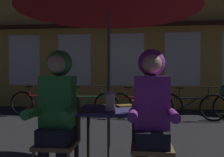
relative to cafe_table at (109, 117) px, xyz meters
The scene contains 12 objects.
cafe_table is the anchor object (origin of this frame).
lantern 0.25m from the cafe_table, 73.21° to the right, with size 0.11×0.11×0.23m.
chair_left 0.62m from the cafe_table, 142.45° to the right, with size 0.40×0.40×0.87m.
chair_right 0.62m from the cafe_table, 37.55° to the right, with size 0.40×0.40×0.87m.
person_left_hooded 0.67m from the cafe_table, 138.43° to the right, with size 0.45×0.56×1.40m.
person_right_hooded 0.67m from the cafe_table, 41.57° to the right, with size 0.45×0.56×1.40m.
shopfront_building 5.93m from the cafe_table, 90.47° to the left, with size 10.00×0.93×6.20m.
bicycle_nearest 4.19m from the cafe_table, 123.82° to the left, with size 1.68×0.08×0.84m.
bicycle_second 3.54m from the cafe_table, 106.49° to the left, with size 1.68×0.22×0.84m.
bicycle_third 3.33m from the cafe_table, 83.71° to the left, with size 1.67×0.28×0.84m.
bicycle_fourth 3.62m from the cafe_table, 63.51° to the left, with size 1.68×0.22×0.84m.
book 0.28m from the cafe_table, 45.66° to the left, with size 0.20×0.14×0.02m, color olive.
Camera 1 is at (0.36, -2.82, 1.16)m, focal length 38.91 mm.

